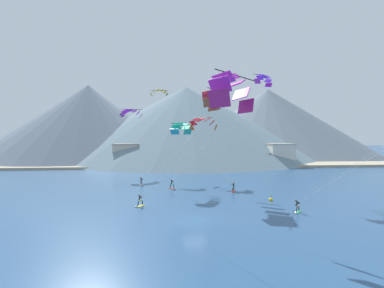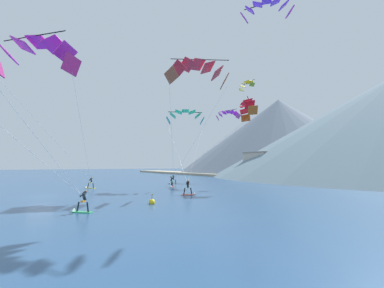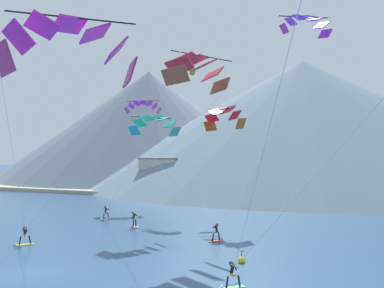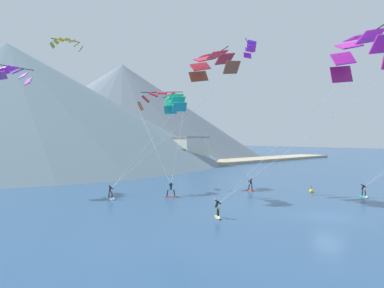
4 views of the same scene
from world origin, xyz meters
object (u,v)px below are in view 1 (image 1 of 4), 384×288
Objects in this scene: kitesurfer_near_trail at (173,186)px; parafoil_kite_distant_mid_solo at (159,92)px; kitesurfer_mid_center at (234,189)px; kitesurfer_far_right at (141,183)px; parafoil_kite_near_trail at (202,123)px; parafoil_kite_far_right at (211,98)px; race_marker_buoy at (271,200)px; parafoil_kite_distant_low_drift at (131,112)px; kitesurfer_far_left at (139,203)px; kitesurfer_near_lead at (297,209)px; parafoil_kite_distant_high_outer at (264,79)px; parafoil_kite_mid_center at (181,127)px; parafoil_kite_far_left at (231,90)px.

parafoil_kite_distant_mid_solo is (-3.51, 19.75, 20.18)m from kitesurfer_near_trail.
parafoil_kite_distant_mid_solo is (-14.00, 22.83, 20.21)m from kitesurfer_mid_center.
kitesurfer_far_right is 18.64m from parafoil_kite_near_trail.
parafoil_kite_far_right is 3.52× the size of parafoil_kite_distant_mid_solo.
kitesurfer_near_trail is 0.38× the size of parafoil_kite_distant_mid_solo.
kitesurfer_mid_center is 7.63m from race_marker_buoy.
parafoil_kite_distant_low_drift reaches higher than kitesurfer_far_right.
kitesurfer_far_left is (-15.06, -8.21, -0.02)m from kitesurfer_mid_center.
parafoil_kite_distant_low_drift is at bearing 104.84° from kitesurfer_far_right.
kitesurfer_mid_center is (10.49, -3.08, -0.03)m from kitesurfer_near_trail.
kitesurfer_mid_center is 16.68m from parafoil_kite_far_right.
kitesurfer_far_right reaches higher than kitesurfer_near_lead.
parafoil_kite_distant_high_outer is at bearing -34.15° from parafoil_kite_near_trail.
race_marker_buoy is (4.13, -6.40, -0.38)m from kitesurfer_mid_center.
kitesurfer_far_left is 19.28m from race_marker_buoy.
parafoil_kite_distant_high_outer is (7.14, 5.49, 20.07)m from kitesurfer_mid_center.
kitesurfer_near_lead is 28.78m from kitesurfer_far_right.
parafoil_kite_distant_mid_solo is at bearing 121.52° from kitesurfer_mid_center.
parafoil_kite_mid_center is 20.29m from race_marker_buoy.
parafoil_kite_mid_center is at bearing 152.64° from kitesurfer_mid_center.
parafoil_kite_mid_center is (-4.88, -8.46, -1.26)m from parafoil_kite_near_trail.
kitesurfer_far_left is 0.14× the size of parafoil_kite_near_trail.
kitesurfer_near_lead is at bearing -11.76° from kitesurfer_far_left.
kitesurfer_near_trail is at bearing -79.92° from parafoil_kite_distant_mid_solo.
parafoil_kite_far_right is at bearing -169.28° from parafoil_kite_distant_high_outer.
parafoil_kite_mid_center is at bearing -13.02° from kitesurfer_far_right.
parafoil_kite_far_left is 3.17× the size of parafoil_kite_distant_mid_solo.
parafoil_kite_near_trail reaches higher than kitesurfer_far_left.
parafoil_kite_far_left reaches higher than parafoil_kite_mid_center.
kitesurfer_mid_center is at bearing -48.05° from parafoil_kite_distant_low_drift.
kitesurfer_mid_center is 21.49m from parafoil_kite_far_left.
parafoil_kite_distant_mid_solo reaches higher than parafoil_kite_far_left.
parafoil_kite_distant_low_drift is (-12.31, 18.97, 4.36)m from parafoil_kite_mid_center.
parafoil_kite_mid_center is 21.22m from parafoil_kite_distant_mid_solo.
parafoil_kite_far_left is (11.04, -7.41, 14.21)m from kitesurfer_far_left.
parafoil_kite_distant_mid_solo is at bearing 88.05° from kitesurfer_far_left.
parafoil_kite_distant_low_drift is (-10.68, 20.47, 15.00)m from kitesurfer_near_trail.
parafoil_kite_distant_low_drift is (-28.32, 18.06, -5.05)m from parafoil_kite_distant_high_outer.
parafoil_kite_far_right is at bearing 135.26° from kitesurfer_mid_center.
kitesurfer_far_left is 0.16× the size of parafoil_kite_mid_center.
kitesurfer_near_lead is 0.95× the size of kitesurfer_far_left.
parafoil_kite_distant_low_drift is at bearing 130.18° from race_marker_buoy.
parafoil_kite_near_trail is at bearing 60.03° from parafoil_kite_mid_center.
race_marker_buoy is (8.15, 9.22, -14.56)m from parafoil_kite_far_left.
parafoil_kite_far_right is (6.99, 0.39, 15.91)m from kitesurfer_near_trail.
kitesurfer_far_left is at bearing -79.11° from parafoil_kite_distant_low_drift.
parafoil_kite_distant_low_drift reaches higher than kitesurfer_mid_center.
parafoil_kite_far_left is at bearing -131.47° from race_marker_buoy.
parafoil_kite_far_left is at bearing -75.45° from parafoil_kite_distant_mid_solo.
parafoil_kite_far_right is at bearing 88.45° from parafoil_kite_far_left.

